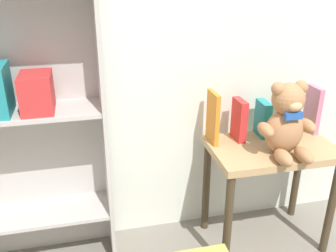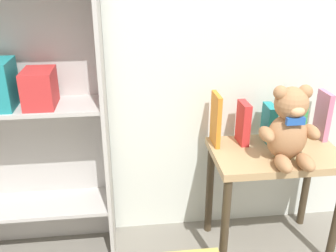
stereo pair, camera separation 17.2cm
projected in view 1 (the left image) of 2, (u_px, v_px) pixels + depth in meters
name	position (u px, v px, depth m)	size (l,w,h in m)	color
bookshelf_side	(16.00, 87.00, 1.58)	(0.72, 0.26, 1.62)	#BCB7B2
display_table	(270.00, 163.00, 1.88)	(0.61, 0.38, 0.57)	tan
teddy_bear	(287.00, 122.00, 1.70)	(0.27, 0.24, 0.35)	#A8754C
book_standing_orange	(213.00, 117.00, 1.83)	(0.02, 0.13, 0.26)	orange
book_standing_red	(239.00, 120.00, 1.87)	(0.04, 0.12, 0.21)	red
book_standing_teal	(263.00, 119.00, 1.91)	(0.04, 0.12, 0.18)	teal
book_standing_green	(289.00, 116.00, 1.92)	(0.03, 0.14, 0.21)	#33934C
book_standing_pink	(313.00, 109.00, 1.95)	(0.03, 0.12, 0.25)	#D17093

